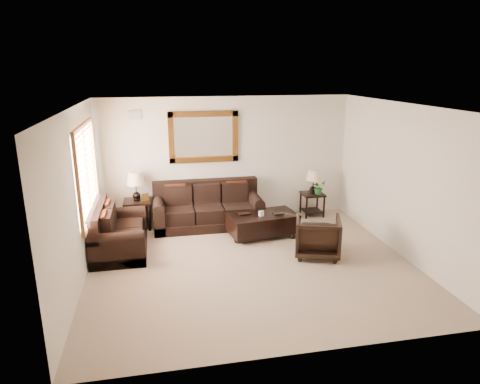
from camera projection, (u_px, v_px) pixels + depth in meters
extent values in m
cube|color=gray|center=(251.00, 264.00, 7.44)|extent=(5.50, 5.00, 0.01)
cube|color=white|center=(252.00, 106.00, 6.69)|extent=(5.50, 5.00, 0.01)
cube|color=beige|center=(226.00, 159.00, 9.42)|extent=(5.50, 0.01, 2.70)
cube|color=beige|center=(302.00, 250.00, 4.71)|extent=(5.50, 0.01, 2.70)
cube|color=beige|center=(77.00, 199.00, 6.55)|extent=(0.01, 5.00, 2.70)
cube|color=beige|center=(403.00, 181.00, 7.58)|extent=(0.01, 5.00, 2.70)
cube|color=white|center=(85.00, 172.00, 7.34)|extent=(0.01, 1.80, 1.50)
cube|color=brown|center=(82.00, 126.00, 7.13)|extent=(0.06, 1.96, 0.08)
cube|color=brown|center=(92.00, 216.00, 7.57)|extent=(0.06, 1.96, 0.08)
cube|color=brown|center=(78.00, 187.00, 6.46)|extent=(0.06, 0.08, 1.50)
cube|color=brown|center=(94.00, 161.00, 8.23)|extent=(0.06, 0.08, 1.50)
cube|color=brown|center=(87.00, 172.00, 7.35)|extent=(0.05, 0.05, 1.50)
cube|color=#512810|center=(204.00, 137.00, 9.15)|extent=(1.50, 0.06, 1.10)
cube|color=white|center=(204.00, 137.00, 9.17)|extent=(1.26, 0.01, 0.86)
cube|color=#999999|center=(135.00, 115.00, 8.76)|extent=(0.25, 0.02, 0.18)
cube|color=black|center=(208.00, 222.00, 9.19)|extent=(2.29, 0.99, 0.19)
cube|color=black|center=(205.00, 190.00, 9.38)|extent=(2.29, 0.23, 0.47)
cube|color=black|center=(179.00, 214.00, 8.99)|extent=(0.59, 0.81, 0.28)
cube|color=black|center=(208.00, 212.00, 9.11)|extent=(0.59, 0.81, 0.28)
cube|color=black|center=(236.00, 210.00, 9.22)|extent=(0.59, 0.81, 0.28)
cube|color=black|center=(159.00, 217.00, 8.95)|extent=(0.23, 0.99, 0.55)
cylinder|color=black|center=(159.00, 204.00, 8.87)|extent=(0.23, 0.97, 0.23)
cube|color=black|center=(255.00, 211.00, 9.33)|extent=(0.23, 0.99, 0.55)
cylinder|color=black|center=(255.00, 199.00, 9.26)|extent=(0.23, 0.97, 0.23)
cube|color=maroon|center=(175.00, 194.00, 9.07)|extent=(0.44, 0.19, 0.45)
cube|color=maroon|center=(237.00, 191.00, 9.32)|extent=(0.44, 0.19, 0.45)
cube|color=black|center=(121.00, 247.00, 7.92)|extent=(0.95, 1.59, 0.18)
cube|color=black|center=(97.00, 218.00, 7.69)|extent=(0.22, 1.59, 0.45)
cube|color=black|center=(120.00, 241.00, 7.59)|extent=(0.78, 0.55, 0.27)
cube|color=black|center=(122.00, 230.00, 8.14)|extent=(0.78, 0.55, 0.27)
cube|color=black|center=(117.00, 253.00, 7.23)|extent=(0.95, 0.22, 0.53)
cylinder|color=black|center=(116.00, 239.00, 7.15)|extent=(0.93, 0.22, 0.22)
cube|color=black|center=(122.00, 225.00, 8.52)|extent=(0.95, 0.22, 0.53)
cylinder|color=black|center=(121.00, 212.00, 8.45)|extent=(0.93, 0.22, 0.22)
cube|color=maroon|center=(106.00, 224.00, 7.41)|extent=(0.18, 0.42, 0.43)
cube|color=maroon|center=(110.00, 212.00, 8.05)|extent=(0.18, 0.42, 0.43)
cube|color=black|center=(137.00, 202.00, 8.97)|extent=(0.55, 0.55, 0.05)
cube|color=black|center=(138.00, 222.00, 9.09)|extent=(0.47, 0.47, 0.03)
cylinder|color=black|center=(126.00, 220.00, 8.78)|extent=(0.05, 0.05, 0.55)
cylinder|color=black|center=(149.00, 218.00, 8.87)|extent=(0.05, 0.05, 0.55)
cylinder|color=black|center=(127.00, 212.00, 9.23)|extent=(0.05, 0.05, 0.55)
cylinder|color=black|center=(149.00, 211.00, 9.32)|extent=(0.05, 0.05, 0.55)
sphere|color=black|center=(137.00, 196.00, 8.93)|extent=(0.17, 0.17, 0.17)
cylinder|color=black|center=(136.00, 188.00, 8.88)|extent=(0.02, 0.02, 0.36)
cone|color=#CFB28A|center=(135.00, 178.00, 8.82)|extent=(0.38, 0.38, 0.26)
cube|color=#512810|center=(145.00, 197.00, 8.87)|extent=(0.15, 0.10, 0.17)
cube|color=black|center=(313.00, 194.00, 9.75)|extent=(0.48, 0.48, 0.04)
cube|color=black|center=(312.00, 211.00, 9.86)|extent=(0.41, 0.41, 0.03)
cylinder|color=black|center=(307.00, 208.00, 9.59)|extent=(0.04, 0.04, 0.48)
cylinder|color=black|center=(324.00, 207.00, 9.67)|extent=(0.04, 0.04, 0.48)
cylinder|color=black|center=(300.00, 203.00, 9.98)|extent=(0.04, 0.04, 0.48)
cylinder|color=black|center=(317.00, 202.00, 10.06)|extent=(0.04, 0.04, 0.48)
sphere|color=black|center=(313.00, 189.00, 9.72)|extent=(0.15, 0.15, 0.15)
cylinder|color=black|center=(313.00, 183.00, 9.68)|extent=(0.02, 0.02, 0.32)
cone|color=#CFB28A|center=(314.00, 175.00, 9.63)|extent=(0.33, 0.33, 0.23)
sphere|color=black|center=(237.00, 240.00, 8.31)|extent=(0.12, 0.12, 0.12)
sphere|color=black|center=(293.00, 236.00, 8.53)|extent=(0.12, 0.12, 0.12)
sphere|color=black|center=(233.00, 231.00, 8.80)|extent=(0.12, 0.12, 0.12)
sphere|color=black|center=(285.00, 227.00, 9.01)|extent=(0.12, 0.12, 0.12)
cube|color=black|center=(262.00, 223.00, 8.60)|extent=(1.43, 0.92, 0.38)
cube|color=black|center=(263.00, 215.00, 8.55)|extent=(1.46, 0.94, 0.04)
cube|color=black|center=(244.00, 214.00, 8.52)|extent=(0.25, 0.19, 0.03)
cube|color=black|center=(278.00, 213.00, 8.55)|extent=(0.23, 0.17, 0.03)
cube|color=white|center=(261.00, 214.00, 8.43)|extent=(0.11, 0.09, 0.10)
imported|color=black|center=(318.00, 234.00, 7.68)|extent=(0.98, 0.94, 0.80)
imported|color=#246121|center=(319.00, 189.00, 9.65)|extent=(0.38, 0.40, 0.25)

